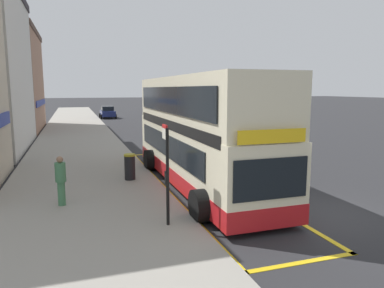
# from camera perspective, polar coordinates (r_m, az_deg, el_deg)

# --- Properties ---
(ground_plane) EXTENTS (260.00, 260.00, 0.00)m
(ground_plane) POSITION_cam_1_polar(r_m,az_deg,el_deg) (41.96, -8.35, 3.27)
(ground_plane) COLOR #28282B
(pavement_near) EXTENTS (6.00, 76.00, 0.14)m
(pavement_near) POSITION_cam_1_polar(r_m,az_deg,el_deg) (41.32, -17.96, 2.95)
(pavement_near) COLOR gray
(pavement_near) RESTS_ON ground
(double_decker_bus) EXTENTS (3.20, 11.50, 4.40)m
(double_decker_bus) POSITION_cam_1_polar(r_m,az_deg,el_deg) (14.64, 0.95, 1.47)
(double_decker_bus) COLOR beige
(double_decker_bus) RESTS_ON ground
(bus_bay_markings) EXTENTS (3.04, 14.81, 0.01)m
(bus_bay_markings) POSITION_cam_1_polar(r_m,az_deg,el_deg) (15.13, 0.72, -6.25)
(bus_bay_markings) COLOR gold
(bus_bay_markings) RESTS_ON ground
(bus_stop_sign) EXTENTS (0.09, 0.51, 2.80)m
(bus_stop_sign) POSITION_cam_1_polar(r_m,az_deg,el_deg) (9.96, -4.02, -3.70)
(bus_stop_sign) COLOR black
(bus_stop_sign) RESTS_ON pavement_near
(parked_car_navy_distant) EXTENTS (2.09, 4.20, 1.62)m
(parked_car_navy_distant) POSITION_cam_1_polar(r_m,az_deg,el_deg) (50.24, -13.26, 4.93)
(parked_car_navy_distant) COLOR navy
(parked_car_navy_distant) RESTS_ON ground
(parked_car_grey_far) EXTENTS (2.09, 4.20, 1.62)m
(parked_car_grey_far) POSITION_cam_1_polar(r_m,az_deg,el_deg) (54.94, -5.78, 5.42)
(parked_car_grey_far) COLOR slate
(parked_car_grey_far) RESTS_ON ground
(pedestrian_waiting_near_sign) EXTENTS (0.34, 0.34, 1.63)m
(pedestrian_waiting_near_sign) POSITION_cam_1_polar(r_m,az_deg,el_deg) (12.47, -20.13, -5.22)
(pedestrian_waiting_near_sign) COLOR #3F724C
(pedestrian_waiting_near_sign) RESTS_ON pavement_near
(litter_bin) EXTENTS (0.47, 0.47, 1.09)m
(litter_bin) POSITION_cam_1_polar(r_m,az_deg,el_deg) (15.31, -9.85, -3.57)
(litter_bin) COLOR black
(litter_bin) RESTS_ON pavement_near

